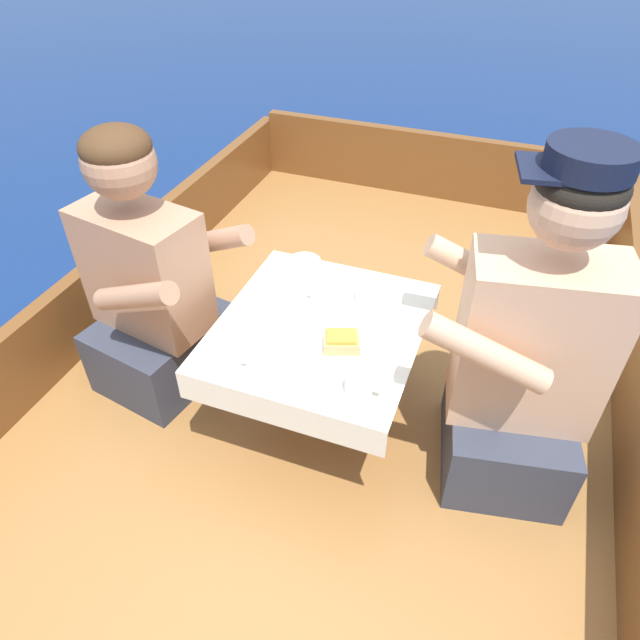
{
  "coord_description": "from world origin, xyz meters",
  "views": [
    {
      "loc": [
        0.48,
        -1.22,
        1.91
      ],
      "look_at": [
        0.0,
        0.06,
        0.77
      ],
      "focal_mm": 32.0,
      "sensor_mm": 36.0,
      "label": 1
    }
  ],
  "objects_px": {
    "coffee_cup_starboard": "(296,289)",
    "person_port": "(150,290)",
    "sandwich": "(342,341)",
    "coffee_cup_center": "(228,355)",
    "person_starboard": "(525,360)",
    "coffee_cup_port": "(359,383)"
  },
  "relations": [
    {
      "from": "coffee_cup_starboard",
      "to": "coffee_cup_center",
      "type": "bearing_deg",
      "value": -99.3
    },
    {
      "from": "person_starboard",
      "to": "coffee_cup_port",
      "type": "xyz_separation_m",
      "value": [
        -0.41,
        -0.25,
        -0.0
      ]
    },
    {
      "from": "coffee_cup_starboard",
      "to": "coffee_cup_center",
      "type": "relative_size",
      "value": 0.97
    },
    {
      "from": "coffee_cup_port",
      "to": "coffee_cup_starboard",
      "type": "bearing_deg",
      "value": 133.39
    },
    {
      "from": "sandwich",
      "to": "coffee_cup_starboard",
      "type": "relative_size",
      "value": 1.29
    },
    {
      "from": "coffee_cup_starboard",
      "to": "coffee_cup_center",
      "type": "xyz_separation_m",
      "value": [
        -0.06,
        -0.37,
        0.0
      ]
    },
    {
      "from": "sandwich",
      "to": "person_port",
      "type": "bearing_deg",
      "value": 174.81
    },
    {
      "from": "coffee_cup_center",
      "to": "coffee_cup_starboard",
      "type": "bearing_deg",
      "value": 80.7
    },
    {
      "from": "sandwich",
      "to": "coffee_cup_starboard",
      "type": "height_order",
      "value": "sandwich"
    },
    {
      "from": "sandwich",
      "to": "person_starboard",
      "type": "bearing_deg",
      "value": 10.6
    },
    {
      "from": "person_port",
      "to": "coffee_cup_starboard",
      "type": "distance_m",
      "value": 0.51
    },
    {
      "from": "person_starboard",
      "to": "coffee_cup_starboard",
      "type": "height_order",
      "value": "person_starboard"
    },
    {
      "from": "person_port",
      "to": "coffee_cup_port",
      "type": "relative_size",
      "value": 9.22
    },
    {
      "from": "person_port",
      "to": "sandwich",
      "type": "height_order",
      "value": "person_port"
    },
    {
      "from": "coffee_cup_starboard",
      "to": "coffee_cup_port",
      "type": "bearing_deg",
      "value": -46.61
    },
    {
      "from": "person_port",
      "to": "person_starboard",
      "type": "relative_size",
      "value": 0.9
    },
    {
      "from": "coffee_cup_starboard",
      "to": "person_port",
      "type": "bearing_deg",
      "value": -164.65
    },
    {
      "from": "person_port",
      "to": "coffee_cup_port",
      "type": "distance_m",
      "value": 0.85
    },
    {
      "from": "coffee_cup_port",
      "to": "coffee_cup_center",
      "type": "relative_size",
      "value": 1.02
    },
    {
      "from": "person_port",
      "to": "coffee_cup_starboard",
      "type": "bearing_deg",
      "value": 25.74
    },
    {
      "from": "person_starboard",
      "to": "coffee_cup_port",
      "type": "distance_m",
      "value": 0.48
    },
    {
      "from": "coffee_cup_port",
      "to": "coffee_cup_starboard",
      "type": "distance_m",
      "value": 0.48
    }
  ]
}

